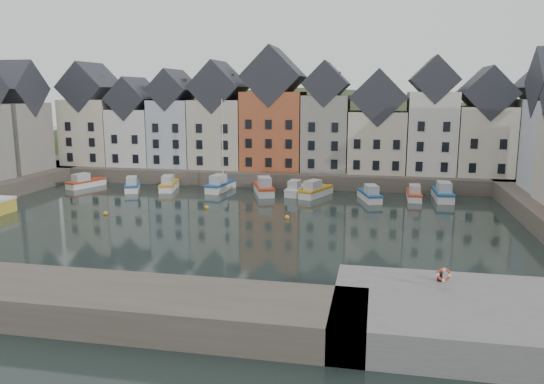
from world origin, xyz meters
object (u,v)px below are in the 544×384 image
(boat_a, at_px, (85,183))
(life_ring_post, at_px, (444,275))
(boat_d, at_px, (221,185))
(mooring_bollard, at_px, (440,276))

(boat_a, xyz_separation_m, life_ring_post, (44.45, -36.19, 2.19))
(boat_d, distance_m, mooring_bollard, 43.89)
(boat_a, bearing_deg, boat_d, 23.12)
(mooring_bollard, bearing_deg, boat_d, 124.54)
(boat_a, height_order, boat_d, boat_d)
(life_ring_post, bearing_deg, boat_a, 140.85)
(mooring_bollard, xyz_separation_m, life_ring_post, (0.02, -1.33, 0.55))
(boat_a, distance_m, life_ring_post, 57.36)
(boat_a, relative_size, mooring_bollard, 10.91)
(boat_a, xyz_separation_m, boat_d, (19.56, 1.27, 0.15))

